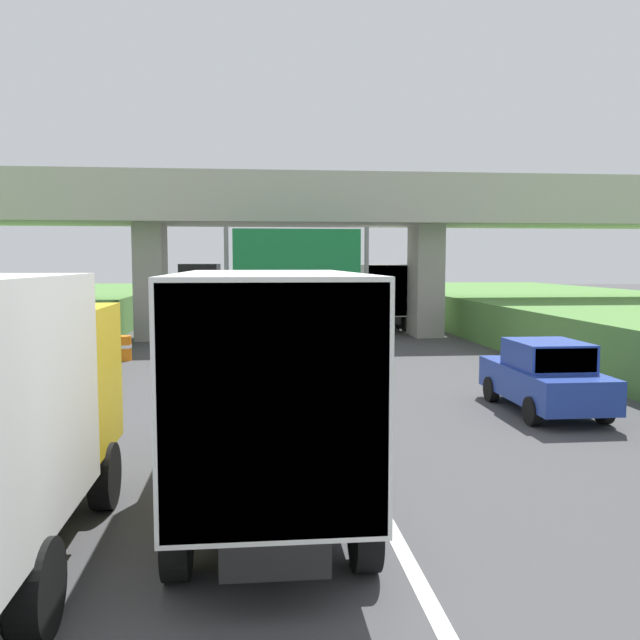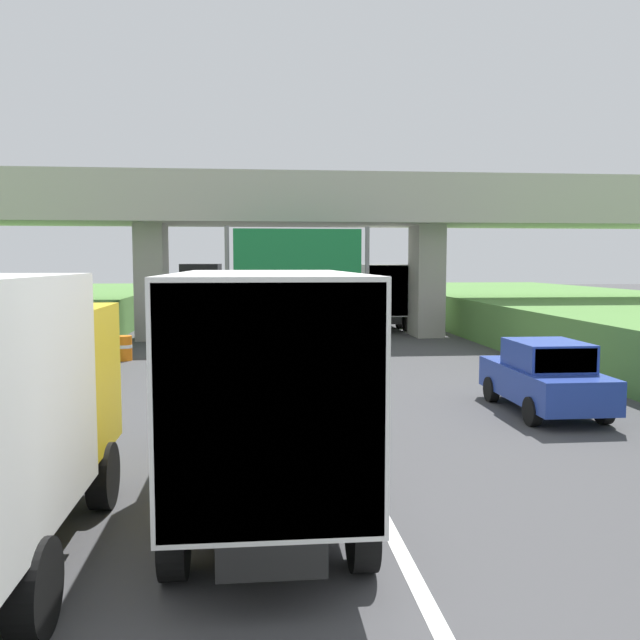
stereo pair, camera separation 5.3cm
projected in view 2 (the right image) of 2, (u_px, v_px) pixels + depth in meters
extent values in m
cube|color=white|center=(301.00, 355.00, 25.70)|extent=(0.20, 87.83, 0.01)
cube|color=#ADA89E|center=(292.00, 213.00, 31.12)|extent=(40.00, 4.80, 1.10)
cube|color=#ADA89E|center=(294.00, 183.00, 28.82)|extent=(40.00, 0.36, 1.10)
cube|color=#ADA89E|center=(289.00, 194.00, 33.22)|extent=(40.00, 0.36, 1.10)
cube|color=#9F9A91|center=(152.00, 282.00, 30.76)|extent=(1.30, 2.20, 5.31)
cube|color=#9F9A91|center=(426.00, 281.00, 32.03)|extent=(1.30, 2.20, 5.31)
cylinder|color=slate|center=(227.00, 288.00, 26.86)|extent=(0.18, 0.18, 5.01)
cylinder|color=slate|center=(367.00, 288.00, 27.42)|extent=(0.18, 0.18, 5.01)
cube|color=#167238|center=(298.00, 252.00, 27.01)|extent=(5.20, 0.12, 1.90)
cube|color=white|center=(298.00, 252.00, 26.99)|extent=(4.89, 0.01, 1.67)
cube|color=gold|center=(30.00, 381.00, 9.47)|extent=(2.10, 2.10, 2.10)
cube|color=#2D3842|center=(51.00, 351.00, 10.46)|extent=(1.89, 0.06, 0.90)
cylinder|color=black|center=(103.00, 476.00, 9.69)|extent=(0.30, 0.96, 0.96)
cylinder|color=black|center=(34.00, 589.00, 6.34)|extent=(0.30, 0.96, 0.96)
cube|color=black|center=(266.00, 455.00, 10.08)|extent=(1.10, 7.30, 0.36)
cube|color=silver|center=(263.00, 352.00, 12.55)|extent=(2.10, 2.10, 2.10)
cube|color=#2D3842|center=(262.00, 330.00, 13.53)|extent=(1.89, 0.06, 0.90)
cube|color=silver|center=(266.00, 370.00, 8.91)|extent=(2.30, 5.20, 2.60)
cube|color=#A8A8A6|center=(271.00, 413.00, 6.35)|extent=(2.21, 0.04, 2.50)
cylinder|color=black|center=(212.00, 426.00, 12.58)|extent=(0.30, 0.96, 0.96)
cylinder|color=black|center=(314.00, 424.00, 12.77)|extent=(0.30, 0.96, 0.96)
cylinder|color=black|center=(175.00, 537.00, 7.53)|extent=(0.30, 0.96, 0.96)
cylinder|color=black|center=(362.00, 529.00, 7.74)|extent=(0.30, 0.96, 0.96)
cylinder|color=black|center=(189.00, 487.00, 9.21)|extent=(0.30, 0.96, 0.96)
cylinder|color=black|center=(343.00, 482.00, 9.42)|extent=(0.30, 0.96, 0.96)
cube|color=black|center=(377.00, 315.00, 36.68)|extent=(1.10, 7.30, 0.36)
cube|color=#B2B5B7|center=(369.00, 291.00, 39.15)|extent=(2.10, 2.10, 2.10)
cube|color=#2D3842|center=(366.00, 285.00, 40.13)|extent=(1.89, 0.06, 0.90)
cube|color=#B7B7B2|center=(381.00, 289.00, 35.51)|extent=(2.30, 5.20, 2.60)
cube|color=gray|center=(391.00, 291.00, 32.95)|extent=(2.21, 0.04, 2.50)
cylinder|color=black|center=(353.00, 315.00, 39.17)|extent=(0.30, 0.96, 0.96)
cylinder|color=black|center=(385.00, 314.00, 39.36)|extent=(0.30, 0.96, 0.96)
cylinder|color=black|center=(366.00, 322.00, 34.13)|extent=(0.30, 0.96, 0.96)
cylinder|color=black|center=(407.00, 322.00, 34.34)|extent=(0.30, 0.96, 0.96)
cylinder|color=black|center=(360.00, 320.00, 35.80)|extent=(0.30, 0.96, 0.96)
cylinder|color=black|center=(399.00, 319.00, 36.01)|extent=(0.30, 0.96, 0.96)
cube|color=black|center=(204.00, 306.00, 43.85)|extent=(1.10, 7.30, 0.36)
cube|color=black|center=(206.00, 286.00, 46.32)|extent=(2.10, 2.10, 2.10)
cube|color=#2D3842|center=(207.00, 281.00, 47.30)|extent=(1.89, 0.06, 0.90)
cube|color=black|center=(202.00, 284.00, 42.68)|extent=(2.30, 5.20, 2.60)
cube|color=black|center=(199.00, 286.00, 40.12)|extent=(2.21, 0.04, 2.50)
cylinder|color=black|center=(192.00, 306.00, 46.35)|extent=(0.30, 0.96, 0.96)
cylinder|color=black|center=(220.00, 306.00, 46.54)|extent=(0.30, 0.96, 0.96)
cylinder|color=black|center=(183.00, 312.00, 41.30)|extent=(0.30, 0.96, 0.96)
cylinder|color=black|center=(218.00, 312.00, 41.51)|extent=(0.30, 0.96, 0.96)
cylinder|color=black|center=(186.00, 310.00, 42.98)|extent=(0.30, 0.96, 0.96)
cylinder|color=black|center=(219.00, 310.00, 43.19)|extent=(0.30, 0.96, 0.96)
cube|color=#233D9E|center=(544.00, 383.00, 15.87)|extent=(1.76, 4.10, 0.76)
cube|color=#233D9E|center=(547.00, 355.00, 15.66)|extent=(1.56, 1.90, 0.64)
cube|color=#2D3842|center=(566.00, 361.00, 14.75)|extent=(1.44, 0.06, 0.54)
cylinder|color=black|center=(491.00, 389.00, 17.09)|extent=(0.22, 0.64, 0.64)
cylinder|color=black|center=(553.00, 388.00, 17.25)|extent=(0.22, 0.64, 0.64)
cylinder|color=black|center=(532.00, 411.00, 14.57)|extent=(0.22, 0.64, 0.64)
cylinder|color=black|center=(604.00, 410.00, 14.73)|extent=(0.22, 0.64, 0.64)
cylinder|color=orange|center=(42.00, 396.00, 15.56)|extent=(0.56, 0.56, 0.90)
cylinder|color=white|center=(42.00, 393.00, 15.55)|extent=(0.57, 0.57, 0.12)
cylinder|color=orange|center=(89.00, 367.00, 19.86)|extent=(0.56, 0.56, 0.90)
cylinder|color=white|center=(89.00, 365.00, 19.86)|extent=(0.57, 0.57, 0.12)
cylinder|color=orange|center=(124.00, 348.00, 24.19)|extent=(0.56, 0.56, 0.90)
cylinder|color=white|center=(124.00, 346.00, 24.18)|extent=(0.57, 0.57, 0.12)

